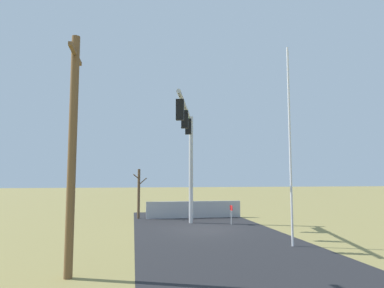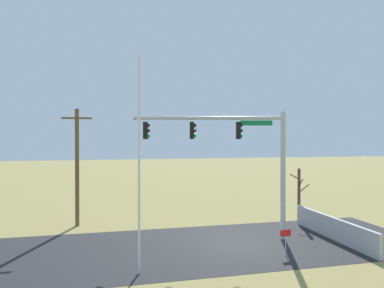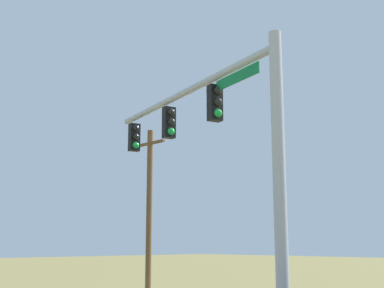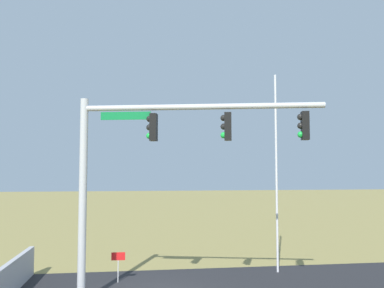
{
  "view_description": "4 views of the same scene",
  "coord_description": "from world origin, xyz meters",
  "views": [
    {
      "loc": [
        -19.93,
        4.11,
        3.05
      ],
      "look_at": [
        -1.38,
        0.91,
        4.87
      ],
      "focal_mm": 31.85,
      "sensor_mm": 36.0,
      "label": 1
    },
    {
      "loc": [
        -6.68,
        -17.16,
        5.59
      ],
      "look_at": [
        -2.26,
        1.63,
        5.33
      ],
      "focal_mm": 32.03,
      "sensor_mm": 36.0,
      "label": 2
    },
    {
      "loc": [
        9.38,
        -8.62,
        2.49
      ],
      "look_at": [
        -1.24,
        1.41,
        5.27
      ],
      "focal_mm": 48.82,
      "sensor_mm": 36.0,
      "label": 3
    },
    {
      "loc": [
        0.8,
        14.85,
        4.54
      ],
      "look_at": [
        -1.11,
        1.1,
        5.5
      ],
      "focal_mm": 37.5,
      "sensor_mm": 36.0,
      "label": 4
    }
  ],
  "objects": [
    {
      "name": "flagpole",
      "position": [
        -5.58,
        -2.88,
        4.53
      ],
      "size": [
        0.1,
        0.1,
        9.05
      ],
      "primitive_type": "cylinder",
      "color": "silver",
      "rests_on": "ground_plane"
    },
    {
      "name": "open_sign",
      "position": [
        1.51,
        -2.15,
        0.91
      ],
      "size": [
        0.56,
        0.04,
        1.22
      ],
      "color": "silver",
      "rests_on": "ground_plane"
    },
    {
      "name": "signal_mast",
      "position": [
        0.2,
        0.86,
        5.16
      ],
      "size": [
        8.31,
        2.17,
        7.14
      ],
      "color": "#B2B5BA",
      "rests_on": "ground_plane"
    },
    {
      "name": "retaining_fence",
      "position": [
        5.35,
        -0.41,
        0.62
      ],
      "size": [
        0.2,
        7.1,
        1.23
      ],
      "primitive_type": "cube",
      "color": "#A8A8AD",
      "rests_on": "ground_plane"
    }
  ]
}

